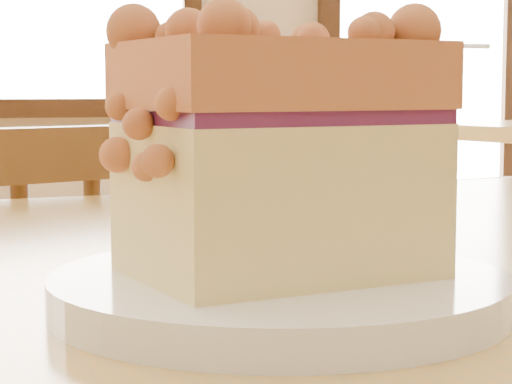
% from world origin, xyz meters
% --- Properties ---
extents(entry_door, '(1.08, 0.06, 2.29)m').
position_xyz_m(entry_door, '(2.30, 3.98, 1.20)').
color(entry_door, white).
rests_on(entry_door, ground).
extents(plate, '(0.20, 0.20, 0.02)m').
position_xyz_m(plate, '(0.08, 0.06, 0.76)').
color(plate, white).
rests_on(plate, cafe_table_main).
extents(cake_slice, '(0.15, 0.11, 0.12)m').
position_xyz_m(cake_slice, '(0.08, 0.06, 0.82)').
color(cake_slice, '#CDC274').
rests_on(cake_slice, plate).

